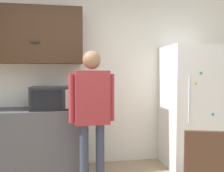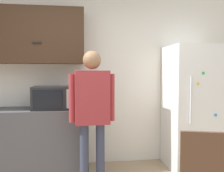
{
  "view_description": "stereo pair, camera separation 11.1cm",
  "coord_description": "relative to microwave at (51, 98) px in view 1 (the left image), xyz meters",
  "views": [
    {
      "loc": [
        -0.44,
        -1.87,
        1.45
      ],
      "look_at": [
        0.09,
        1.11,
        1.28
      ],
      "focal_mm": 40.0,
      "sensor_mm": 36.0,
      "label": 1
    },
    {
      "loc": [
        -0.33,
        -1.89,
        1.45
      ],
      "look_at": [
        0.09,
        1.11,
        1.28
      ],
      "focal_mm": 40.0,
      "sensor_mm": 36.0,
      "label": 2
    }
  ],
  "objects": [
    {
      "name": "refrigerator",
      "position": [
        2.05,
        -0.02,
        -0.17
      ],
      "size": [
        0.74,
        0.75,
        1.83
      ],
      "color": "white",
      "rests_on": "ground_plane"
    },
    {
      "name": "back_wall",
      "position": [
        0.67,
        0.38,
        0.26
      ],
      "size": [
        6.0,
        0.06,
        2.7
      ],
      "color": "silver",
      "rests_on": "ground_plane"
    },
    {
      "name": "microwave",
      "position": [
        0.0,
        0.0,
        0.0
      ],
      "size": [
        0.55,
        0.39,
        0.32
      ],
      "color": "#232326",
      "rests_on": "counter"
    },
    {
      "name": "person",
      "position": [
        0.52,
        -0.47,
        -0.04
      ],
      "size": [
        0.57,
        0.25,
        1.71
      ],
      "rotation": [
        0.0,
        0.0,
        0.06
      ],
      "color": "#33384C",
      "rests_on": "ground_plane"
    },
    {
      "name": "counter",
      "position": [
        -0.55,
        0.05,
        -0.62
      ],
      "size": [
        1.97,
        0.59,
        0.93
      ],
      "color": "#4C4C51",
      "rests_on": "ground_plane"
    },
    {
      "name": "upper_cabinets",
      "position": [
        -0.55,
        0.16,
        0.87
      ],
      "size": [
        1.97,
        0.39,
        0.79
      ],
      "color": "#3D2819"
    }
  ]
}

